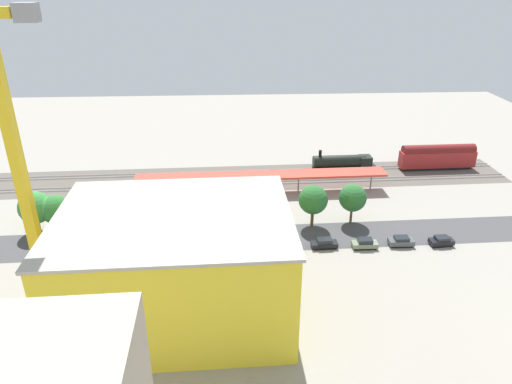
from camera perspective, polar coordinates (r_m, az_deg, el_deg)
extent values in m
plane|color=gray|center=(85.49, -4.34, -4.37)|extent=(206.32, 206.32, 0.00)
cube|color=#5B544C|center=(105.68, -4.15, 1.64)|extent=(129.28, 17.95, 0.01)
cube|color=#424244|center=(81.73, -4.38, -5.87)|extent=(129.14, 12.29, 0.01)
cube|color=#9E9EA8|center=(109.35, -4.13, 2.57)|extent=(128.91, 3.41, 0.12)
cube|color=#9E9EA8|center=(108.02, -4.14, 2.28)|extent=(128.91, 3.41, 0.12)
cube|color=#9E9EA8|center=(103.22, -4.17, 1.15)|extent=(128.91, 3.41, 0.12)
cube|color=#9E9EA8|center=(101.90, -4.18, 0.82)|extent=(128.91, 3.41, 0.12)
cube|color=#C63D2D|center=(97.11, 0.68, 2.05)|extent=(52.42, 5.93, 0.49)
cylinder|color=slate|center=(102.63, 13.89, 1.32)|extent=(0.30, 0.30, 3.69)
cylinder|color=slate|center=(98.91, 5.21, 1.06)|extent=(0.30, 0.30, 3.69)
cylinder|color=slate|center=(97.60, -3.92, 0.77)|extent=(0.30, 0.30, 3.69)
cylinder|color=slate|center=(98.80, -13.06, 0.46)|extent=(0.30, 0.30, 3.69)
cube|color=black|center=(111.64, 10.75, 2.84)|extent=(15.05, 2.90, 1.00)
cylinder|color=black|center=(110.61, 10.15, 3.74)|extent=(12.35, 3.11, 2.80)
cube|color=black|center=(112.53, 13.16, 3.46)|extent=(2.79, 3.07, 3.44)
cylinder|color=black|center=(108.81, 7.86, 4.72)|extent=(0.70, 0.70, 1.40)
cube|color=black|center=(118.80, 21.11, 2.82)|extent=(16.07, 2.66, 0.60)
cube|color=maroon|center=(118.06, 21.27, 3.79)|extent=(17.86, 3.27, 3.73)
cylinder|color=maroon|center=(117.37, 21.43, 4.75)|extent=(17.15, 3.25, 2.82)
cube|color=black|center=(86.00, 21.65, -5.96)|extent=(3.47, 1.96, 0.30)
cube|color=black|center=(85.73, 21.71, -5.64)|extent=(4.11, 2.07, 0.80)
cube|color=#1E2328|center=(85.41, 21.78, -5.26)|extent=(2.34, 1.75, 0.54)
cube|color=black|center=(83.61, 17.27, -6.17)|extent=(3.60, 1.87, 0.30)
cube|color=#474C51|center=(83.32, 17.32, -5.82)|extent=(4.28, 1.96, 0.86)
cube|color=#1E2328|center=(82.98, 17.38, -5.42)|extent=(2.41, 1.70, 0.50)
cube|color=black|center=(81.34, 13.11, -6.56)|extent=(3.62, 1.79, 0.30)
cube|color=gray|center=(81.07, 13.14, -6.25)|extent=(4.30, 1.87, 0.75)
cube|color=#1E2328|center=(80.71, 13.19, -5.81)|extent=(2.42, 1.63, 0.69)
cube|color=black|center=(80.17, 8.32, -6.63)|extent=(3.79, 1.86, 0.30)
cube|color=black|center=(79.91, 8.34, -6.32)|extent=(4.51, 1.96, 0.71)
cube|color=#1E2328|center=(79.56, 8.37, -5.90)|extent=(2.55, 1.67, 0.66)
cube|color=black|center=(78.82, 4.03, -7.00)|extent=(3.66, 1.83, 0.30)
cube|color=gray|center=(78.54, 4.04, -6.68)|extent=(4.35, 1.91, 0.75)
cube|color=#1E2328|center=(78.19, 4.06, -6.26)|extent=(2.44, 1.67, 0.61)
cube|color=black|center=(78.97, -0.57, -6.87)|extent=(3.62, 1.75, 0.30)
cube|color=maroon|center=(78.69, -0.58, -6.54)|extent=(4.30, 1.83, 0.76)
cube|color=#1E2328|center=(78.32, -0.58, -6.10)|extent=(2.42, 1.59, 0.65)
cube|color=black|center=(78.83, -5.56, -7.06)|extent=(3.84, 1.90, 0.30)
cube|color=gray|center=(78.54, -5.58, -6.72)|extent=(4.55, 2.02, 0.81)
cube|color=#1E2328|center=(78.17, -5.60, -6.28)|extent=(2.59, 1.68, 0.61)
cube|color=black|center=(79.54, -9.99, -7.04)|extent=(3.60, 1.85, 0.30)
cube|color=silver|center=(79.23, -10.02, -6.68)|extent=(4.28, 1.93, 0.88)
cube|color=#1E2328|center=(78.86, -10.06, -6.24)|extent=(2.40, 1.68, 0.54)
cube|color=yellow|center=(62.62, -9.59, -8.96)|extent=(29.41, 22.63, 14.51)
cube|color=#ADA89E|center=(58.82, -10.10, -2.92)|extent=(30.02, 23.25, 0.40)
cube|color=gray|center=(73.31, -23.98, -11.77)|extent=(3.60, 3.60, 1.20)
cube|color=yellow|center=(64.80, -26.76, 1.36)|extent=(1.40, 1.40, 37.62)
cube|color=gray|center=(59.06, -26.26, 19.10)|extent=(2.51, 2.13, 2.00)
cube|color=black|center=(82.51, -13.49, -6.04)|extent=(8.76, 2.55, 0.50)
cube|color=silver|center=(81.38, -12.86, -4.98)|extent=(6.58, 2.66, 3.06)
cube|color=maroon|center=(82.59, -15.78, -5.09)|extent=(2.31, 2.42, 2.49)
cylinder|color=brown|center=(90.75, -23.04, -3.69)|extent=(0.44, 0.44, 2.64)
sphere|color=#2D7233|center=(89.40, -23.38, -1.93)|extent=(5.13, 5.13, 5.13)
cylinder|color=brown|center=(85.81, -10.19, -3.57)|extent=(0.39, 0.39, 2.71)
sphere|color=#28662D|center=(84.41, -10.34, -1.75)|extent=(4.88, 4.88, 4.88)
cylinder|color=brown|center=(85.72, 6.88, -3.09)|extent=(0.56, 0.56, 3.45)
sphere|color=#28662D|center=(84.10, 7.00, -0.94)|extent=(5.28, 5.28, 5.28)
cylinder|color=brown|center=(90.76, -23.55, -3.58)|extent=(0.41, 0.41, 3.21)
sphere|color=#38843D|center=(89.42, -23.88, -1.82)|extent=(4.31, 4.31, 4.31)
cylinder|color=brown|center=(88.12, 11.55, -2.69)|extent=(0.47, 0.47, 3.24)
sphere|color=#28662D|center=(86.63, 11.74, -0.71)|extent=(5.03, 5.03, 5.03)
cylinder|color=brown|center=(91.93, -25.01, -3.64)|extent=(0.45, 0.45, 2.81)
sphere|color=#38843D|center=(90.47, -25.40, -1.73)|extent=(5.76, 5.76, 5.76)
cylinder|color=#333333|center=(84.55, -0.74, -2.55)|extent=(0.16, 0.16, 5.45)
cube|color=black|center=(83.13, -0.75, -0.61)|extent=(0.36, 0.36, 0.90)
sphere|color=red|center=(83.25, -0.90, -0.80)|extent=(0.20, 0.20, 0.20)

